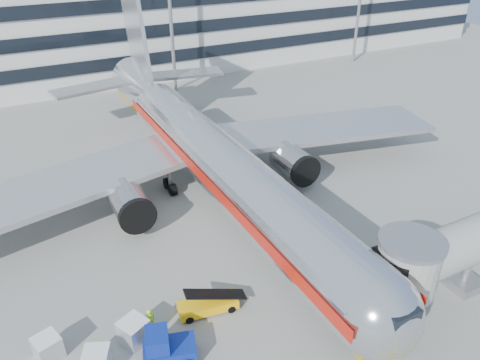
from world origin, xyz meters
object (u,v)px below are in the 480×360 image
cargo_container_front (134,331)px  cargo_container_right (48,347)px  ramp_worker (151,321)px  baggage_tug (166,348)px  belt_loader (208,304)px  main_jet (210,154)px

cargo_container_front → cargo_container_right: bearing=165.7°
ramp_worker → baggage_tug: bearing=-120.4°
belt_loader → baggage_tug: size_ratio=1.23×
baggage_tug → cargo_container_right: 7.02m
baggage_tug → ramp_worker: size_ratio=1.86×
belt_loader → cargo_container_right: 9.92m
belt_loader → ramp_worker: (-3.88, 0.00, 0.36)m
belt_loader → cargo_container_right: bearing=174.2°
main_jet → cargo_container_right: 20.80m
main_jet → cargo_container_right: main_jet is taller
cargo_container_right → baggage_tug: bearing=-29.9°
belt_loader → cargo_container_right: size_ratio=2.39×
main_jet → ramp_worker: bearing=-127.3°
cargo_container_front → belt_loader: bearing=2.7°
cargo_container_right → cargo_container_front: size_ratio=0.87×
baggage_tug → cargo_container_right: baggage_tug is taller
belt_loader → cargo_container_front: bearing=-177.3°
main_jet → ramp_worker: 17.27m
main_jet → baggage_tug: (-10.19, -15.98, -3.24)m
belt_loader → cargo_container_right: (-9.87, 1.00, 0.19)m
main_jet → baggage_tug: main_jet is taller
belt_loader → cargo_container_front: size_ratio=2.07×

